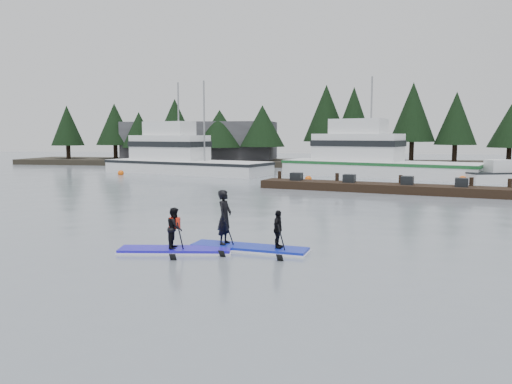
% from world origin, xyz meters
% --- Properties ---
extents(ground, '(160.00, 160.00, 0.00)m').
position_xyz_m(ground, '(0.00, 0.00, 0.00)').
color(ground, slate).
rests_on(ground, ground).
extents(far_shore, '(70.00, 8.00, 0.60)m').
position_xyz_m(far_shore, '(0.00, 42.00, 0.30)').
color(far_shore, '#2D281E').
rests_on(far_shore, ground).
extents(treeline, '(60.00, 4.00, 8.00)m').
position_xyz_m(treeline, '(0.00, 42.00, 0.00)').
color(treeline, black).
rests_on(treeline, ground).
extents(waterfront_building, '(18.00, 6.00, 5.00)m').
position_xyz_m(waterfront_building, '(-14.00, 44.00, 2.50)').
color(waterfront_building, '#4C4C51').
rests_on(waterfront_building, ground).
extents(fishing_boat_large, '(16.27, 9.23, 9.08)m').
position_xyz_m(fishing_boat_large, '(-11.17, 29.12, 0.67)').
color(fishing_boat_large, white).
rests_on(fishing_boat_large, ground).
extents(fishing_boat_medium, '(16.60, 10.10, 9.33)m').
position_xyz_m(fishing_boat_medium, '(5.84, 28.99, 0.68)').
color(fishing_boat_medium, white).
rests_on(fishing_boat_medium, ground).
extents(skiff, '(6.90, 4.00, 0.77)m').
position_xyz_m(skiff, '(15.37, 24.81, 0.39)').
color(skiff, white).
rests_on(skiff, ground).
extents(floating_dock, '(15.29, 5.59, 0.51)m').
position_xyz_m(floating_dock, '(5.76, 16.91, 0.25)').
color(floating_dock, black).
rests_on(floating_dock, ground).
extents(buoy_b, '(0.52, 0.52, 0.52)m').
position_xyz_m(buoy_b, '(0.79, 23.34, 0.00)').
color(buoy_b, '#E4560B').
rests_on(buoy_b, ground).
extents(buoy_d, '(0.48, 0.48, 0.48)m').
position_xyz_m(buoy_d, '(4.07, 18.00, 0.00)').
color(buoy_d, '#E4560B').
rests_on(buoy_d, ground).
extents(buoy_a, '(0.52, 0.52, 0.52)m').
position_xyz_m(buoy_a, '(-15.76, 26.24, 0.00)').
color(buoy_a, '#E4560B').
rests_on(buoy_a, ground).
extents(buoy_c, '(0.63, 0.63, 0.63)m').
position_xyz_m(buoy_c, '(11.97, 24.18, 0.00)').
color(buoy_c, '#E4560B').
rests_on(buoy_c, ground).
extents(paddleboard_solo, '(3.37, 1.31, 1.81)m').
position_xyz_m(paddleboard_solo, '(-1.25, -0.37, 0.41)').
color(paddleboard_solo, '#1F15C5').
rests_on(paddleboard_solo, ground).
extents(paddleboard_duo, '(3.64, 1.48, 2.29)m').
position_xyz_m(paddleboard_duo, '(0.72, 0.31, 0.56)').
color(paddleboard_duo, '#1223AE').
rests_on(paddleboard_duo, ground).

